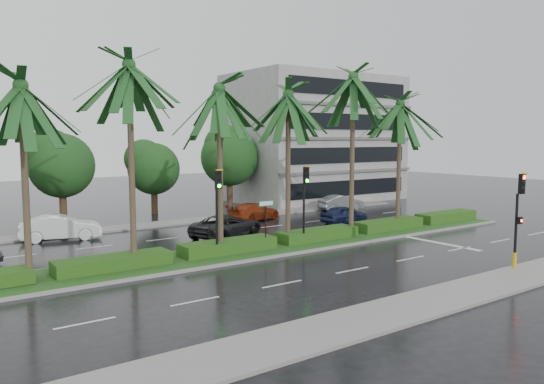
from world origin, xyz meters
TOP-DOWN VIEW (x-y plane):
  - ground at (0.00, 0.00)m, footprint 120.00×120.00m
  - near_sidewalk at (0.00, -10.20)m, footprint 40.00×2.40m
  - far_sidewalk at (0.00, 12.00)m, footprint 40.00×2.00m
  - median at (0.00, 1.00)m, footprint 36.00×4.00m
  - hedge at (0.00, 1.00)m, footprint 35.20×1.40m
  - lane_markings at (3.04, -0.43)m, footprint 34.00×13.06m
  - palm_row at (-1.25, 1.02)m, footprint 26.30×4.20m
  - signal_near at (6.00, -9.39)m, footprint 0.34×0.45m
  - signal_median_left at (-4.00, 0.30)m, footprint 0.34×0.42m
  - signal_median_right at (1.50, 0.30)m, footprint 0.34×0.42m
  - street_sign at (-1.00, 0.48)m, footprint 0.95×0.09m
  - bg_trees at (-0.70, 17.59)m, footprint 32.81×5.08m
  - building at (17.00, 18.00)m, footprint 16.00×10.00m
  - car_white at (-8.96, 10.28)m, footprint 2.57×4.80m
  - car_darkgrey at (-0.50, 5.33)m, footprint 3.93×5.52m
  - car_red at (4.50, 9.92)m, footprint 2.88×4.79m
  - car_blue at (9.00, 5.15)m, footprint 1.75×3.81m
  - car_grey at (13.50, 10.28)m, footprint 1.90×4.07m

SIDE VIEW (x-z plane):
  - ground at x=0.00m, z-range 0.00..0.00m
  - lane_markings at x=3.04m, z-range 0.00..0.01m
  - near_sidewalk at x=0.00m, z-range 0.00..0.12m
  - far_sidewalk at x=0.00m, z-range 0.00..0.12m
  - median at x=0.00m, z-range 0.00..0.16m
  - hedge at x=0.00m, z-range 0.15..0.75m
  - car_blue at x=9.00m, z-range 0.00..1.26m
  - car_grey at x=13.50m, z-range 0.00..1.29m
  - car_red at x=4.50m, z-range 0.00..1.30m
  - car_darkgrey at x=-0.50m, z-range 0.00..1.40m
  - car_white at x=-8.96m, z-range 0.00..1.50m
  - street_sign at x=-1.00m, z-range 0.82..3.42m
  - signal_near at x=6.00m, z-range 0.32..4.68m
  - signal_median_left at x=-4.00m, z-range 0.82..5.18m
  - signal_median_right at x=1.50m, z-range 0.82..5.18m
  - bg_trees at x=-0.70m, z-range 0.74..8.08m
  - building at x=17.00m, z-range 0.00..12.00m
  - palm_row at x=-1.25m, z-range 2.88..13.15m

